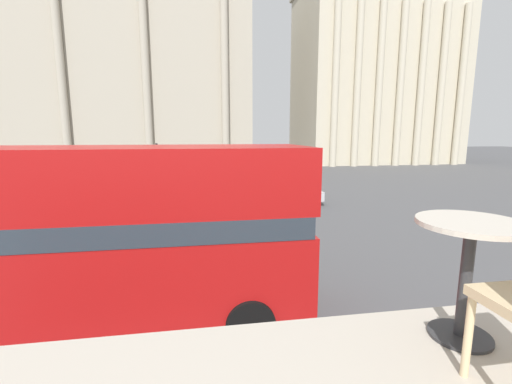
{
  "coord_description": "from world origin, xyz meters",
  "views": [
    {
      "loc": [
        -0.85,
        -2.04,
        4.28
      ],
      "look_at": [
        2.04,
        15.73,
        1.2
      ],
      "focal_mm": 24.0,
      "sensor_mm": 36.0,
      "label": 1
    }
  ],
  "objects_px": {
    "pedestrian_grey": "(212,182)",
    "traffic_light_near": "(102,188)",
    "pedestrian_black": "(169,168)",
    "car_silver": "(286,193)",
    "car_navy": "(124,175)",
    "cafe_dining_table": "(468,253)",
    "double_decker_bus": "(68,231)",
    "traffic_light_mid": "(159,165)",
    "traffic_light_far": "(204,161)",
    "plaza_building_right": "(375,77)",
    "plaza_building_left": "(119,74)"
  },
  "relations": [
    {
      "from": "plaza_building_right",
      "to": "pedestrian_grey",
      "type": "distance_m",
      "value": 38.21
    },
    {
      "from": "traffic_light_far",
      "to": "pedestrian_black",
      "type": "height_order",
      "value": "traffic_light_far"
    },
    {
      "from": "plaza_building_left",
      "to": "car_silver",
      "type": "bearing_deg",
      "value": -62.92
    },
    {
      "from": "plaza_building_left",
      "to": "plaza_building_right",
      "type": "height_order",
      "value": "plaza_building_right"
    },
    {
      "from": "cafe_dining_table",
      "to": "traffic_light_near",
      "type": "relative_size",
      "value": 0.22
    },
    {
      "from": "cafe_dining_table",
      "to": "traffic_light_mid",
      "type": "relative_size",
      "value": 0.2
    },
    {
      "from": "double_decker_bus",
      "to": "pedestrian_black",
      "type": "height_order",
      "value": "double_decker_bus"
    },
    {
      "from": "pedestrian_black",
      "to": "car_silver",
      "type": "bearing_deg",
      "value": -12.13
    },
    {
      "from": "traffic_light_mid",
      "to": "traffic_light_far",
      "type": "xyz_separation_m",
      "value": [
        2.72,
        5.66,
        -0.19
      ]
    },
    {
      "from": "plaza_building_left",
      "to": "plaza_building_right",
      "type": "bearing_deg",
      "value": -0.84
    },
    {
      "from": "double_decker_bus",
      "to": "plaza_building_right",
      "type": "bearing_deg",
      "value": 56.07
    },
    {
      "from": "double_decker_bus",
      "to": "traffic_light_mid",
      "type": "bearing_deg",
      "value": 88.82
    },
    {
      "from": "plaza_building_right",
      "to": "car_silver",
      "type": "relative_size",
      "value": 5.99
    },
    {
      "from": "plaza_building_left",
      "to": "car_silver",
      "type": "relative_size",
      "value": 8.26
    },
    {
      "from": "traffic_light_far",
      "to": "car_navy",
      "type": "height_order",
      "value": "traffic_light_far"
    },
    {
      "from": "pedestrian_black",
      "to": "pedestrian_grey",
      "type": "height_order",
      "value": "pedestrian_grey"
    },
    {
      "from": "traffic_light_far",
      "to": "pedestrian_grey",
      "type": "bearing_deg",
      "value": -81.07
    },
    {
      "from": "traffic_light_far",
      "to": "car_silver",
      "type": "bearing_deg",
      "value": -54.4
    },
    {
      "from": "traffic_light_near",
      "to": "double_decker_bus",
      "type": "bearing_deg",
      "value": -81.27
    },
    {
      "from": "traffic_light_near",
      "to": "car_silver",
      "type": "relative_size",
      "value": 0.79
    },
    {
      "from": "traffic_light_far",
      "to": "plaza_building_right",
      "type": "bearing_deg",
      "value": 42.01
    },
    {
      "from": "cafe_dining_table",
      "to": "car_silver",
      "type": "height_order",
      "value": "cafe_dining_table"
    },
    {
      "from": "traffic_light_far",
      "to": "traffic_light_mid",
      "type": "bearing_deg",
      "value": -115.67
    },
    {
      "from": "car_navy",
      "to": "pedestrian_black",
      "type": "xyz_separation_m",
      "value": [
        3.62,
        2.91,
        0.23
      ]
    },
    {
      "from": "traffic_light_near",
      "to": "traffic_light_far",
      "type": "distance_m",
      "value": 13.27
    },
    {
      "from": "double_decker_bus",
      "to": "traffic_light_near",
      "type": "height_order",
      "value": "double_decker_bus"
    },
    {
      "from": "pedestrian_grey",
      "to": "plaza_building_right",
      "type": "bearing_deg",
      "value": 49.45
    },
    {
      "from": "plaza_building_right",
      "to": "car_silver",
      "type": "height_order",
      "value": "plaza_building_right"
    },
    {
      "from": "plaza_building_left",
      "to": "traffic_light_near",
      "type": "bearing_deg",
      "value": -79.56
    },
    {
      "from": "double_decker_bus",
      "to": "pedestrian_black",
      "type": "xyz_separation_m",
      "value": [
        -0.23,
        26.85,
        -1.32
      ]
    },
    {
      "from": "cafe_dining_table",
      "to": "traffic_light_mid",
      "type": "xyz_separation_m",
      "value": [
        -3.97,
        19.14,
        -1.16
      ]
    },
    {
      "from": "pedestrian_grey",
      "to": "traffic_light_near",
      "type": "bearing_deg",
      "value": -111.89
    },
    {
      "from": "traffic_light_near",
      "to": "car_navy",
      "type": "xyz_separation_m",
      "value": [
        -2.88,
        17.61,
        -1.49
      ]
    },
    {
      "from": "cafe_dining_table",
      "to": "pedestrian_black",
      "type": "relative_size",
      "value": 0.45
    },
    {
      "from": "traffic_light_far",
      "to": "car_navy",
      "type": "distance_m",
      "value": 8.7
    },
    {
      "from": "traffic_light_mid",
      "to": "car_silver",
      "type": "bearing_deg",
      "value": -7.52
    },
    {
      "from": "traffic_light_far",
      "to": "pedestrian_grey",
      "type": "height_order",
      "value": "traffic_light_far"
    },
    {
      "from": "cafe_dining_table",
      "to": "traffic_light_far",
      "type": "distance_m",
      "value": 24.87
    },
    {
      "from": "cafe_dining_table",
      "to": "traffic_light_near",
      "type": "distance_m",
      "value": 13.36
    },
    {
      "from": "plaza_building_right",
      "to": "car_silver",
      "type": "bearing_deg",
      "value": -125.13
    },
    {
      "from": "plaza_building_right",
      "to": "traffic_light_near",
      "type": "xyz_separation_m",
      "value": [
        -29.84,
        -35.83,
        -10.37
      ]
    },
    {
      "from": "double_decker_bus",
      "to": "plaza_building_right",
      "type": "xyz_separation_m",
      "value": [
        28.86,
        42.16,
        10.31
      ]
    },
    {
      "from": "traffic_light_near",
      "to": "traffic_light_mid",
      "type": "distance_m",
      "value": 7.1
    },
    {
      "from": "cafe_dining_table",
      "to": "traffic_light_near",
      "type": "bearing_deg",
      "value": 113.62
    },
    {
      "from": "plaza_building_right",
      "to": "pedestrian_grey",
      "type": "relative_size",
      "value": 14.62
    },
    {
      "from": "cafe_dining_table",
      "to": "double_decker_bus",
      "type": "bearing_deg",
      "value": 126.67
    },
    {
      "from": "traffic_light_near",
      "to": "pedestrian_black",
      "type": "bearing_deg",
      "value": 87.93
    },
    {
      "from": "traffic_light_mid",
      "to": "traffic_light_far",
      "type": "relative_size",
      "value": 1.09
    },
    {
      "from": "pedestrian_grey",
      "to": "cafe_dining_table",
      "type": "bearing_deg",
      "value": -84.54
    },
    {
      "from": "double_decker_bus",
      "to": "car_navy",
      "type": "xyz_separation_m",
      "value": [
        -3.85,
        23.94,
        -1.54
      ]
    }
  ]
}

